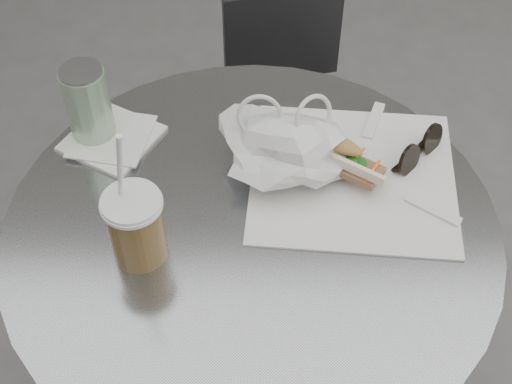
{
  "coord_description": "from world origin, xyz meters",
  "views": [
    {
      "loc": [
        0.01,
        -0.48,
        1.59
      ],
      "look_at": [
        0.01,
        0.22,
        0.79
      ],
      "focal_mm": 50.0,
      "sensor_mm": 36.0,
      "label": 1
    }
  ],
  "objects_px": {
    "iced_coffee": "(136,226)",
    "sunglasses": "(419,150)",
    "cafe_table": "(252,318)",
    "chair_far": "(292,149)",
    "banh_mi": "(332,155)",
    "drink_can": "(88,104)"
  },
  "relations": [
    {
      "from": "banh_mi",
      "to": "sunglasses",
      "type": "distance_m",
      "value": 0.15
    },
    {
      "from": "cafe_table",
      "to": "sunglasses",
      "type": "relative_size",
      "value": 7.47
    },
    {
      "from": "banh_mi",
      "to": "iced_coffee",
      "type": "distance_m",
      "value": 0.34
    },
    {
      "from": "chair_far",
      "to": "sunglasses",
      "type": "bearing_deg",
      "value": 98.88
    },
    {
      "from": "chair_far",
      "to": "drink_can",
      "type": "bearing_deg",
      "value": 34.9
    },
    {
      "from": "cafe_table",
      "to": "chair_far",
      "type": "bearing_deg",
      "value": 81.05
    },
    {
      "from": "chair_far",
      "to": "drink_can",
      "type": "height_order",
      "value": "drink_can"
    },
    {
      "from": "chair_far",
      "to": "iced_coffee",
      "type": "xyz_separation_m",
      "value": [
        -0.25,
        -0.64,
        0.5
      ]
    },
    {
      "from": "banh_mi",
      "to": "iced_coffee",
      "type": "xyz_separation_m",
      "value": [
        -0.29,
        -0.17,
        0.03
      ]
    },
    {
      "from": "cafe_table",
      "to": "chair_far",
      "type": "xyz_separation_m",
      "value": [
        0.09,
        0.59,
        -0.16
      ]
    },
    {
      "from": "cafe_table",
      "to": "iced_coffee",
      "type": "bearing_deg",
      "value": -161.17
    },
    {
      "from": "sunglasses",
      "to": "drink_can",
      "type": "bearing_deg",
      "value": 126.96
    },
    {
      "from": "cafe_table",
      "to": "chair_far",
      "type": "height_order",
      "value": "cafe_table"
    },
    {
      "from": "banh_mi",
      "to": "drink_can",
      "type": "relative_size",
      "value": 1.52
    },
    {
      "from": "iced_coffee",
      "to": "sunglasses",
      "type": "xyz_separation_m",
      "value": [
        0.43,
        0.19,
        -0.04
      ]
    },
    {
      "from": "chair_far",
      "to": "banh_mi",
      "type": "bearing_deg",
      "value": 81.34
    },
    {
      "from": "iced_coffee",
      "to": "sunglasses",
      "type": "relative_size",
      "value": 2.49
    },
    {
      "from": "chair_far",
      "to": "banh_mi",
      "type": "distance_m",
      "value": 0.67
    },
    {
      "from": "cafe_table",
      "to": "banh_mi",
      "type": "height_order",
      "value": "banh_mi"
    },
    {
      "from": "sunglasses",
      "to": "banh_mi",
      "type": "bearing_deg",
      "value": 142.68
    },
    {
      "from": "drink_can",
      "to": "chair_far",
      "type": "bearing_deg",
      "value": 47.8
    },
    {
      "from": "cafe_table",
      "to": "drink_can",
      "type": "distance_m",
      "value": 0.48
    }
  ]
}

